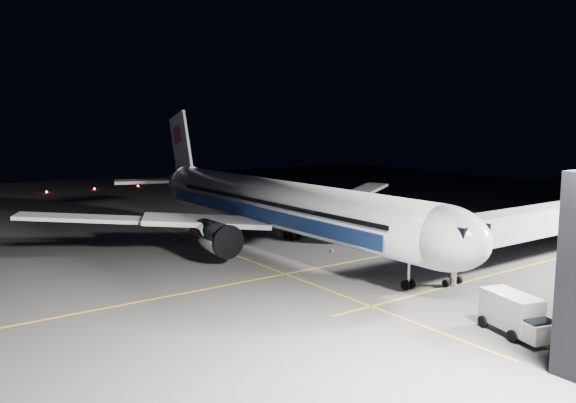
% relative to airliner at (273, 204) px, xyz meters
% --- Properties ---
extents(ground, '(200.00, 200.00, 0.00)m').
position_rel_airliner_xyz_m(ground, '(1.08, 0.00, -5.16)').
color(ground, '#4C4C4F').
rests_on(ground, ground).
extents(guide_line_main, '(0.25, 80.00, 0.01)m').
position_rel_airliner_xyz_m(guide_line_main, '(11.08, 0.00, -5.16)').
color(guide_line_main, gold).
rests_on(guide_line_main, ground).
extents(guide_line_cross, '(70.00, 0.25, 0.01)m').
position_rel_airliner_xyz_m(guide_line_cross, '(1.08, -6.00, -5.16)').
color(guide_line_cross, gold).
rests_on(guide_line_cross, ground).
extents(guide_line_side, '(0.25, 40.00, 0.01)m').
position_rel_airliner_xyz_m(guide_line_side, '(23.08, 10.00, -5.16)').
color(guide_line_side, gold).
rests_on(guide_line_side, ground).
extents(airliner, '(61.48, 54.22, 16.64)m').
position_rel_airliner_xyz_m(airliner, '(0.00, 0.00, 0.00)').
color(airliner, silver).
rests_on(airliner, ground).
extents(jet_bridge, '(3.60, 34.40, 6.30)m').
position_rel_airliner_xyz_m(jet_bridge, '(23.08, 18.06, -0.58)').
color(jet_bridge, '#B2B2B7').
rests_on(jet_bridge, ground).
extents(taxiway_lights, '(0.44, 60.44, 0.44)m').
position_rel_airliner_xyz_m(taxiway_lights, '(-70.92, 0.00, -4.94)').
color(taxiway_lights, '#FF140A').
rests_on(taxiway_lights, ground).
extents(service_truck, '(5.93, 3.64, 2.84)m').
position_rel_airliner_xyz_m(service_truck, '(33.44, -2.14, -3.64)').
color(service_truck, silver).
rests_on(service_truck, ground).
extents(baggage_tug, '(2.40, 1.94, 1.71)m').
position_rel_airliner_xyz_m(baggage_tug, '(2.39, 16.12, -4.37)').
color(baggage_tug, black).
rests_on(baggage_tug, ground).
extents(safety_cone_a, '(0.37, 0.37, 0.56)m').
position_rel_airliner_xyz_m(safety_cone_a, '(6.24, 4.00, -4.88)').
color(safety_cone_a, '#DE6309').
rests_on(safety_cone_a, ground).
extents(safety_cone_b, '(0.40, 0.40, 0.61)m').
position_rel_airliner_xyz_m(safety_cone_b, '(-4.70, 4.00, -4.86)').
color(safety_cone_b, '#DE6309').
rests_on(safety_cone_b, ground).
extents(safety_cone_c, '(0.43, 0.43, 0.64)m').
position_rel_airliner_xyz_m(safety_cone_c, '(-6.92, 4.00, -4.84)').
color(safety_cone_c, '#DE6309').
rests_on(safety_cone_c, ground).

